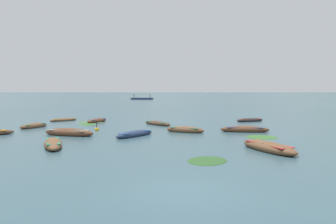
# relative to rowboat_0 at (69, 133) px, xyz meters

# --- Properties ---
(ground_plane) EXTENTS (6000.00, 6000.00, 0.00)m
(ground_plane) POSITION_rel_rowboat_0_xyz_m (8.00, 1486.32, -0.22)
(ground_plane) COLOR #385660
(mountain_1) EXTENTS (1523.52, 1523.52, 580.38)m
(mountain_1) POSITION_rel_rowboat_0_xyz_m (-565.06, 2373.45, 289.97)
(mountain_1) COLOR slate
(mountain_1) RESTS_ON ground
(mountain_2) EXTENTS (1300.33, 1300.33, 496.30)m
(mountain_2) POSITION_rel_rowboat_0_xyz_m (418.68, 2263.99, 247.93)
(mountain_2) COLOR slate
(mountain_2) RESTS_ON ground
(rowboat_0) EXTENTS (4.49, 2.55, 0.70)m
(rowboat_0) POSITION_rel_rowboat_0_xyz_m (0.00, 0.00, 0.00)
(rowboat_0) COLOR brown
(rowboat_0) RESTS_ON ground
(rowboat_1) EXTENTS (3.17, 3.65, 0.54)m
(rowboat_1) POSITION_rel_rowboat_0_xyz_m (5.22, -0.60, -0.05)
(rowboat_1) COLOR navy
(rowboat_1) RESTS_ON ground
(rowboat_2) EXTENTS (3.65, 2.09, 0.49)m
(rowboat_2) POSITION_rel_rowboat_0_xyz_m (17.52, 10.38, -0.06)
(rowboat_2) COLOR #2D2826
(rowboat_2) RESTS_ON ground
(rowboat_3) EXTENTS (2.41, 4.17, 0.58)m
(rowboat_3) POSITION_rel_rowboat_0_xyz_m (0.45, -4.84, -0.03)
(rowboat_3) COLOR brown
(rowboat_3) RESTS_ON ground
(rowboat_4) EXTENTS (2.19, 3.17, 0.56)m
(rowboat_4) POSITION_rel_rowboat_0_xyz_m (-4.84, 5.10, -0.04)
(rowboat_4) COLOR brown
(rowboat_4) RESTS_ON ground
(rowboat_5) EXTENTS (2.99, 2.70, 0.40)m
(rowboat_5) POSITION_rel_rowboat_0_xyz_m (-4.10, 11.62, -0.09)
(rowboat_5) COLOR brown
(rowboat_5) RESTS_ON ground
(rowboat_6) EXTENTS (2.79, 4.43, 0.65)m
(rowboat_6) POSITION_rel_rowboat_0_xyz_m (13.48, -6.52, -0.01)
(rowboat_6) COLOR brown
(rowboat_6) RESTS_ON ground
(rowboat_8) EXTENTS (4.23, 1.68, 0.64)m
(rowboat_8) POSITION_rel_rowboat_0_xyz_m (14.42, 1.65, -0.02)
(rowboat_8) COLOR brown
(rowboat_8) RESTS_ON ground
(rowboat_9) EXTENTS (2.20, 3.41, 0.55)m
(rowboat_9) POSITION_rel_rowboat_0_xyz_m (0.11, 10.08, -0.04)
(rowboat_9) COLOR brown
(rowboat_9) RESTS_ON ground
(rowboat_10) EXTENTS (3.49, 2.38, 0.61)m
(rowboat_10) POSITION_rel_rowboat_0_xyz_m (9.31, 1.61, -0.03)
(rowboat_10) COLOR brown
(rowboat_10) RESTS_ON ground
(rowboat_12) EXTENTS (3.29, 3.78, 0.47)m
(rowboat_12) POSITION_rel_rowboat_0_xyz_m (6.93, 7.30, -0.07)
(rowboat_12) COLOR #4C3323
(rowboat_12) RESTS_ON ground
(ferry_0) EXTENTS (9.45, 4.07, 2.54)m
(ferry_0) POSITION_rel_rowboat_0_xyz_m (-0.17, 103.66, 0.23)
(ferry_0) COLOR navy
(ferry_0) RESTS_ON ground
(mooring_buoy) EXTENTS (0.39, 0.39, 0.83)m
(mooring_buoy) POSITION_rel_rowboat_0_xyz_m (1.58, 2.86, -0.13)
(mooring_buoy) COLOR yellow
(mooring_buoy) RESTS_ON ground
(weed_patch_0) EXTENTS (2.83, 2.90, 0.14)m
(weed_patch_0) POSITION_rel_rowboat_0_xyz_m (9.50, -8.99, -0.22)
(weed_patch_0) COLOR #2D5628
(weed_patch_0) RESTS_ON ground
(weed_patch_1) EXTENTS (2.90, 1.79, 0.14)m
(weed_patch_1) POSITION_rel_rowboat_0_xyz_m (-0.65, 9.92, -0.22)
(weed_patch_1) COLOR #477033
(weed_patch_1) RESTS_ON ground
(weed_patch_2) EXTENTS (3.04, 3.03, 0.14)m
(weed_patch_2) POSITION_rel_rowboat_0_xyz_m (14.82, -1.44, -0.22)
(weed_patch_2) COLOR #38662D
(weed_patch_2) RESTS_ON ground
(weed_patch_3) EXTENTS (2.31, 2.58, 0.14)m
(weed_patch_3) POSITION_rel_rowboat_0_xyz_m (-0.29, 7.73, -0.22)
(weed_patch_3) COLOR #38662D
(weed_patch_3) RESTS_ON ground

